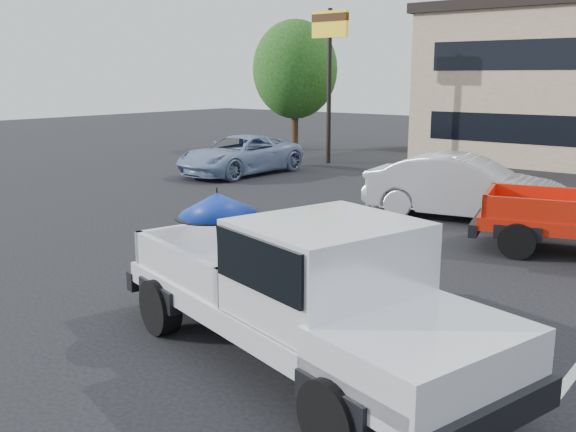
# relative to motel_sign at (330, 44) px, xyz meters

# --- Properties ---
(ground) EXTENTS (90.00, 90.00, 0.00)m
(ground) POSITION_rel_motel_sign_xyz_m (10.00, -14.00, -4.65)
(ground) COLOR black
(ground) RESTS_ON ground
(stripe_left) EXTENTS (0.12, 5.00, 0.01)m
(stripe_left) POSITION_rel_motel_sign_xyz_m (7.00, -12.00, -4.65)
(stripe_left) COLOR silver
(stripe_left) RESTS_ON ground
(motel_sign) EXTENTS (1.60, 0.22, 6.00)m
(motel_sign) POSITION_rel_motel_sign_xyz_m (0.00, 0.00, 0.00)
(motel_sign) COLOR black
(motel_sign) RESTS_ON ground
(tree_left) EXTENTS (3.96, 3.96, 6.02)m
(tree_left) POSITION_rel_motel_sign_xyz_m (-4.00, 3.00, -0.92)
(tree_left) COLOR #332114
(tree_left) RESTS_ON ground
(silver_pickup) EXTENTS (6.00, 3.38, 2.06)m
(silver_pickup) POSITION_rel_motel_sign_xyz_m (10.55, -15.61, -3.60)
(silver_pickup) COLOR black
(silver_pickup) RESTS_ON ground
(silver_sedan) EXTENTS (4.95, 2.42, 1.56)m
(silver_sedan) POSITION_rel_motel_sign_xyz_m (8.52, -6.52, -3.87)
(silver_sedan) COLOR #B1B2B8
(silver_sedan) RESTS_ON ground
(blue_suv) EXTENTS (2.39, 4.97, 1.37)m
(blue_suv) POSITION_rel_motel_sign_xyz_m (-0.74, -4.47, -3.97)
(blue_suv) COLOR #7B91B8
(blue_suv) RESTS_ON ground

